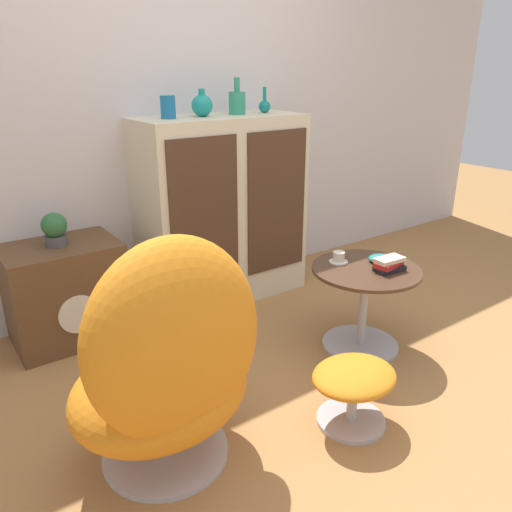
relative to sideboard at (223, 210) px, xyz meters
The scene contains 15 objects.
ground_plane 1.45m from the sideboard, 101.29° to the right, with size 12.00×12.00×0.00m, color #A87542.
wall_back 0.80m from the sideboard, 134.99° to the left, with size 6.40×0.06×2.60m.
sideboard is the anchor object (origin of this frame).
tv_console 1.07m from the sideboard, behind, with size 0.59×0.44×0.56m.
egg_chair 1.57m from the sideboard, 129.18° to the right, with size 0.80×0.75×0.96m.
ottoman 1.51m from the sideboard, 100.31° to the right, with size 0.38×0.32×0.28m.
coffee_table 1.09m from the sideboard, 76.67° to the right, with size 0.57×0.57×0.47m.
vase_leftmost 0.73m from the sideboard, behind, with size 0.08×0.08×0.13m.
vase_inner_left 0.66m from the sideboard, behind, with size 0.13×0.13×0.16m.
vase_inner_right 0.67m from the sideboard, ahead, with size 0.10×0.10×0.22m.
vase_rightmost 0.71m from the sideboard, ahead, with size 0.08×0.08×0.16m.
potted_plant 1.03m from the sideboard, behind, with size 0.13×0.13×0.18m.
teacup 0.90m from the sideboard, 78.38° to the right, with size 0.10×0.10×0.06m.
book_stack 1.16m from the sideboard, 74.63° to the right, with size 0.17×0.11×0.07m.
bowl 1.08m from the sideboard, 69.86° to the right, with size 0.13×0.13×0.04m.
Camera 1 is at (-1.37, -1.34, 1.45)m, focal length 35.00 mm.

